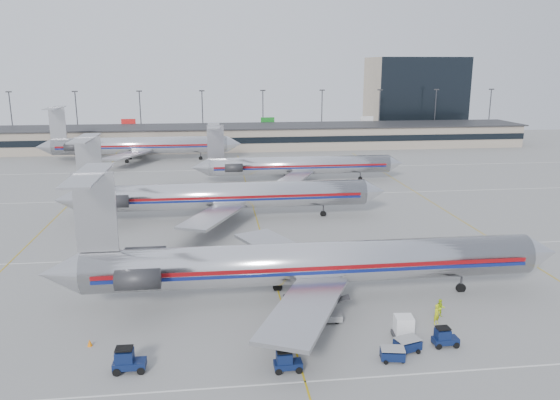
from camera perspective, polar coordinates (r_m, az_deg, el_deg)
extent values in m
plane|color=gray|center=(57.45, -0.39, -8.90)|extent=(260.00, 260.00, 0.00)
cube|color=silver|center=(66.73, -1.39, -5.59)|extent=(160.00, 0.15, 0.02)
cube|color=gray|center=(151.98, -4.69, 6.53)|extent=(160.00, 16.00, 6.00)
cube|color=black|center=(143.92, -4.55, 6.21)|extent=(160.00, 0.20, 1.60)
cube|color=#2D2D30|center=(151.61, -4.71, 7.69)|extent=(162.00, 17.00, 0.30)
cylinder|color=#38383D|center=(174.81, -26.23, 7.61)|extent=(0.30, 0.30, 15.00)
cube|color=#2D2D30|center=(174.34, -26.50, 10.08)|extent=(1.60, 0.40, 0.35)
cylinder|color=#38383D|center=(169.81, -20.44, 8.01)|extent=(0.30, 0.30, 15.00)
cube|color=#2D2D30|center=(169.32, -20.66, 10.57)|extent=(1.60, 0.40, 0.35)
cylinder|color=#38383D|center=(166.61, -14.35, 8.35)|extent=(0.30, 0.30, 15.00)
cube|color=#2D2D30|center=(166.11, -14.51, 10.96)|extent=(1.60, 0.40, 0.35)
cylinder|color=#38383D|center=(165.32, -8.09, 8.60)|extent=(0.30, 0.30, 15.00)
cube|color=#2D2D30|center=(164.81, -8.18, 11.23)|extent=(1.60, 0.40, 0.35)
cylinder|color=#38383D|center=(165.98, -1.79, 8.75)|extent=(0.30, 0.30, 15.00)
cube|color=#2D2D30|center=(165.48, -1.81, 11.37)|extent=(1.60, 0.40, 0.35)
cylinder|color=#38383D|center=(168.57, 4.39, 8.79)|extent=(0.30, 0.30, 15.00)
cube|color=#2D2D30|center=(168.08, 4.43, 11.38)|extent=(1.60, 0.40, 0.35)
cylinder|color=#38383D|center=(173.00, 10.31, 8.74)|extent=(0.30, 0.30, 15.00)
cube|color=#2D2D30|center=(172.52, 10.42, 11.26)|extent=(1.60, 0.40, 0.35)
cylinder|color=#38383D|center=(179.15, 15.88, 8.61)|extent=(0.30, 0.30, 15.00)
cube|color=#2D2D30|center=(178.68, 16.04, 11.04)|extent=(1.60, 0.40, 0.35)
cylinder|color=#38383D|center=(186.83, 21.03, 8.42)|extent=(0.30, 0.30, 15.00)
cube|color=#2D2D30|center=(186.38, 21.24, 10.74)|extent=(1.60, 0.40, 0.35)
cube|color=tan|center=(193.28, 13.86, 10.57)|extent=(30.00, 20.00, 25.00)
cylinder|color=silver|center=(52.93, 3.58, -6.56)|extent=(43.18, 3.99, 3.99)
cone|color=silver|center=(61.48, 25.57, -5.01)|extent=(3.45, 3.99, 3.99)
cone|color=#A9A9AE|center=(54.01, -21.99, -7.17)|extent=(3.89, 3.99, 3.99)
cube|color=maroon|center=(51.03, 4.00, -7.17)|extent=(41.02, 0.05, 0.38)
cube|color=navy|center=(51.19, 3.99, -7.62)|extent=(41.02, 0.05, 0.30)
cube|color=#A9A9AE|center=(60.01, 0.21, -5.13)|extent=(10.04, 14.63, 0.35)
cube|color=#A9A9AE|center=(46.13, 2.62, -11.20)|extent=(10.04, 14.63, 0.35)
cube|color=#A9A9AE|center=(51.50, -18.73, -1.26)|extent=(3.67, 0.27, 7.34)
cube|color=#A9A9AE|center=(50.82, -19.39, 2.50)|extent=(2.59, 11.33, 0.19)
cylinder|color=#2D2D30|center=(55.32, -13.83, -5.68)|extent=(3.89, 1.84, 1.84)
cylinder|color=#2D2D30|center=(49.60, -14.63, -8.04)|extent=(3.89, 1.84, 1.84)
cylinder|color=#2D2D30|center=(58.53, 18.40, -8.26)|extent=(0.22, 0.22, 1.78)
cylinder|color=#2D2D30|center=(51.19, 0.44, -10.77)|extent=(0.22, 0.22, 1.78)
cylinder|color=#2D2D30|center=(55.91, -0.25, -8.57)|extent=(0.22, 0.22, 1.78)
cylinder|color=black|center=(58.72, 18.36, -8.73)|extent=(0.97, 0.32, 0.97)
cylinder|color=silver|center=(80.65, -5.59, 0.46)|extent=(41.51, 3.84, 3.84)
cone|color=silver|center=(84.17, 9.85, 0.88)|extent=(3.32, 3.84, 3.84)
cone|color=#A9A9AE|center=(83.29, -21.34, -0.01)|extent=(3.74, 3.84, 3.84)
cube|color=maroon|center=(78.73, -5.55, 0.24)|extent=(39.43, 0.05, 0.36)
cube|color=navy|center=(78.83, -5.54, -0.05)|extent=(39.43, 0.05, 0.29)
cube|color=#A9A9AE|center=(87.94, -7.05, 0.85)|extent=(9.65, 14.07, 0.33)
cube|color=#A9A9AE|center=(73.85, -7.02, -1.67)|extent=(9.65, 14.07, 0.33)
cube|color=#A9A9AE|center=(81.44, -19.33, 3.78)|extent=(3.53, 0.26, 7.06)
cube|color=#A9A9AE|center=(81.04, -19.74, 6.08)|extent=(2.49, 10.90, 0.19)
cylinder|color=#2D2D30|center=(84.58, -16.25, 0.81)|extent=(3.74, 1.76, 1.76)
cylinder|color=#2D2D30|center=(78.90, -16.90, -0.15)|extent=(3.74, 1.76, 1.76)
cylinder|color=#2D2D30|center=(82.92, 4.55, -1.13)|extent=(0.21, 0.21, 1.71)
cylinder|color=#2D2D30|center=(78.92, -7.75, -1.99)|extent=(0.21, 0.21, 1.71)
cylinder|color=#2D2D30|center=(83.73, -7.72, -1.06)|extent=(0.21, 0.21, 1.71)
cylinder|color=black|center=(83.05, 4.54, -1.45)|extent=(0.93, 0.31, 0.93)
cylinder|color=silver|center=(107.05, 2.13, 3.64)|extent=(35.54, 3.46, 3.46)
cone|color=silver|center=(111.71, 11.96, 3.78)|extent=(2.99, 3.46, 3.46)
cone|color=#A9A9AE|center=(105.76, -8.35, 3.38)|extent=(3.37, 3.46, 3.46)
cube|color=maroon|center=(105.33, 2.28, 3.55)|extent=(33.76, 0.05, 0.33)
cube|color=navy|center=(105.40, 2.28, 3.35)|extent=(33.76, 0.05, 0.26)
cube|color=#A9A9AE|center=(113.32, 0.67, 3.74)|extent=(8.70, 12.68, 0.30)
cube|color=#A9A9AE|center=(100.59, 1.66, 2.44)|extent=(8.70, 12.68, 0.30)
cube|color=#A9A9AE|center=(104.96, -6.75, 6.07)|extent=(3.18, 0.23, 6.36)
cube|color=#A9A9AE|center=(104.60, -6.95, 7.68)|extent=(2.24, 9.82, 0.17)
cylinder|color=#2D2D30|center=(108.36, -4.96, 3.88)|extent=(3.37, 1.59, 1.59)
cylinder|color=#2D2D30|center=(103.12, -4.85, 3.37)|extent=(3.37, 1.59, 1.59)
cylinder|color=#2D2D30|center=(110.08, 8.39, 2.46)|extent=(0.19, 0.19, 1.54)
cylinder|color=#2D2D30|center=(104.94, 0.80, 2.05)|extent=(0.19, 0.19, 1.54)
cylinder|color=#2D2D30|center=(109.30, 0.48, 2.53)|extent=(0.19, 0.19, 1.54)
cylinder|color=black|center=(110.16, 8.38, 2.23)|extent=(0.84, 0.28, 0.84)
cylinder|color=silver|center=(134.92, -14.29, 5.55)|extent=(40.71, 3.96, 3.96)
cone|color=silver|center=(133.92, -4.84, 5.87)|extent=(3.43, 3.96, 3.96)
cone|color=#A9A9AE|center=(139.50, -23.43, 5.10)|extent=(3.86, 3.96, 3.96)
cube|color=maroon|center=(132.94, -14.40, 5.50)|extent=(38.68, 0.05, 0.37)
cube|color=navy|center=(133.00, -14.38, 5.31)|extent=(38.68, 0.05, 0.30)
cube|color=#A9A9AE|center=(142.71, -14.76, 5.52)|extent=(9.96, 14.52, 0.34)
cube|color=#A9A9AE|center=(128.02, -15.62, 4.55)|extent=(9.96, 14.52, 0.34)
cube|color=#A9A9AE|center=(137.91, -22.24, 7.48)|extent=(3.64, 0.27, 7.29)
cube|color=#A9A9AE|center=(137.72, -22.50, 8.89)|extent=(2.57, 11.25, 0.19)
cylinder|color=#2D2D30|center=(140.52, -20.25, 5.57)|extent=(3.86, 1.82, 1.82)
cylinder|color=#2D2D30|center=(134.64, -20.82, 5.20)|extent=(3.86, 1.82, 1.82)
cylinder|color=#2D2D30|center=(134.29, -8.30, 4.56)|extent=(0.21, 0.21, 1.77)
cylinder|color=#2D2D30|center=(133.27, -15.72, 4.11)|extent=(0.21, 0.21, 1.77)
cylinder|color=#2D2D30|center=(138.29, -15.41, 4.47)|extent=(0.21, 0.21, 1.77)
cylinder|color=black|center=(134.37, -8.29, 4.34)|extent=(0.96, 0.32, 0.96)
cube|color=#0B163C|center=(43.89, -15.44, -16.20)|extent=(2.43, 1.25, 0.55)
cube|color=#0B163C|center=(43.62, -15.94, -15.45)|extent=(1.33, 1.12, 0.98)
cube|color=black|center=(43.31, -16.00, -14.69)|extent=(1.28, 1.06, 0.09)
cylinder|color=black|center=(44.38, -14.16, -16.19)|extent=(0.61, 0.20, 0.61)
cylinder|color=black|center=(43.45, -14.33, -16.91)|extent=(0.61, 0.20, 0.61)
cylinder|color=black|center=(44.64, -16.47, -16.16)|extent=(0.61, 0.20, 0.61)
cylinder|color=black|center=(43.71, -16.70, -16.87)|extent=(0.61, 0.20, 0.61)
cube|color=#0B163C|center=(42.53, 0.84, -16.81)|extent=(2.13, 1.12, 0.48)
cube|color=#0B163C|center=(42.21, 0.44, -16.17)|extent=(1.18, 0.99, 0.86)
cube|color=black|center=(41.93, 0.44, -15.49)|extent=(1.13, 0.94, 0.08)
cylinder|color=black|center=(43.17, 1.80, -16.72)|extent=(0.53, 0.17, 0.53)
cylinder|color=black|center=(42.36, 2.00, -17.37)|extent=(0.53, 0.17, 0.53)
cylinder|color=black|center=(42.99, -0.31, -16.85)|extent=(0.53, 0.17, 0.53)
cylinder|color=black|center=(42.17, -0.15, -17.51)|extent=(0.53, 0.17, 0.53)
cube|color=#0B163C|center=(47.71, 16.90, -13.85)|extent=(2.09, 1.10, 0.47)
cube|color=#0B163C|center=(47.35, 16.63, -13.29)|extent=(1.16, 0.98, 0.84)
cube|color=black|center=(47.10, 16.68, -12.68)|extent=(1.11, 0.93, 0.07)
cylinder|color=black|center=(48.49, 17.49, -13.76)|extent=(0.52, 0.17, 0.52)
cylinder|color=black|center=(47.75, 17.96, -14.25)|extent=(0.52, 0.17, 0.52)
cylinder|color=black|center=(47.92, 15.80, -13.98)|extent=(0.52, 0.17, 0.52)
cylinder|color=black|center=(47.17, 16.25, -14.49)|extent=(0.52, 0.17, 0.52)
cube|color=#0B163C|center=(44.68, 11.67, -15.50)|extent=(2.02, 1.56, 0.67)
cube|color=gray|center=(44.45, 11.70, -14.96)|extent=(2.02, 1.56, 0.06)
cylinder|color=black|center=(45.49, 12.26, -15.48)|extent=(0.35, 0.13, 0.35)
cylinder|color=black|center=(44.63, 12.72, -16.12)|extent=(0.35, 0.13, 0.35)
cylinder|color=black|center=(45.10, 10.58, -15.67)|extent=(0.35, 0.13, 0.35)
cylinder|color=black|center=(44.23, 11.01, -16.32)|extent=(0.35, 0.13, 0.35)
cube|color=#0B163C|center=(46.20, 13.18, -14.50)|extent=(2.23, 1.82, 0.71)
cube|color=gray|center=(45.96, 13.22, -13.94)|extent=(2.23, 1.82, 0.06)
cylinder|color=black|center=(47.06, 13.76, -14.49)|extent=(0.37, 0.14, 0.37)
cylinder|color=black|center=(46.15, 14.26, -15.13)|extent=(0.37, 0.14, 0.37)
cylinder|color=black|center=(46.61, 12.06, -14.69)|extent=(0.37, 0.14, 0.37)
cylinder|color=black|center=(45.69, 12.53, -15.34)|extent=(0.37, 0.14, 0.37)
cube|color=#2D2D30|center=(48.33, 12.74, -13.55)|extent=(1.93, 1.66, 0.30)
cube|color=white|center=(47.93, 12.80, -12.59)|extent=(1.63, 1.54, 1.50)
cylinder|color=black|center=(49.11, 13.28, -13.29)|extent=(0.24, 0.12, 0.24)
cylinder|color=black|center=(48.12, 13.78, -13.91)|extent=(0.24, 0.12, 0.24)
cylinder|color=black|center=(48.67, 11.69, -13.46)|extent=(0.24, 0.12, 0.24)
cylinder|color=black|center=(47.67, 12.16, -14.10)|extent=(0.24, 0.12, 0.24)
cube|color=gray|center=(49.81, 4.23, -12.06)|extent=(3.95, 1.72, 0.53)
cube|color=#2D2D30|center=(49.41, 4.99, -10.73)|extent=(3.96, 1.30, 1.37)
cylinder|color=black|center=(50.68, 5.66, -11.88)|extent=(0.53, 0.17, 0.53)
cylinder|color=black|center=(49.66, 5.96, -12.46)|extent=(0.53, 0.17, 0.53)
cylinder|color=black|center=(50.19, 2.50, -12.10)|extent=(0.53, 0.17, 0.53)
cylinder|color=black|center=(49.15, 2.73, -12.69)|extent=(0.53, 0.17, 0.53)
imported|color=#B3C212|center=(51.03, 16.06, -11.41)|extent=(0.78, 0.67, 1.82)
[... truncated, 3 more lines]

